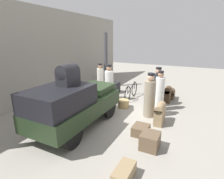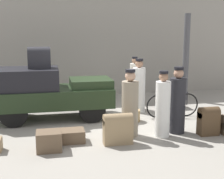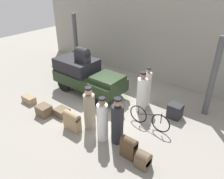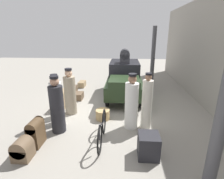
% 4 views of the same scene
% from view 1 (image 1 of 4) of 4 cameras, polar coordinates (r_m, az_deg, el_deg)
% --- Properties ---
extents(ground_plane, '(30.00, 30.00, 0.00)m').
position_cam_1_polar(ground_plane, '(7.41, 0.70, -7.65)').
color(ground_plane, gray).
extents(station_building_facade, '(16.00, 0.15, 4.50)m').
position_cam_1_polar(station_building_facade, '(9.34, -22.76, 10.38)').
color(station_building_facade, gray).
rests_on(station_building_facade, ground).
extents(canopy_pillar_right, '(0.24, 0.24, 3.37)m').
position_cam_1_polar(canopy_pillar_right, '(11.12, -2.03, 9.40)').
color(canopy_pillar_right, '#4C4C51').
rests_on(canopy_pillar_right, ground).
extents(truck, '(3.64, 1.56, 1.61)m').
position_cam_1_polar(truck, '(6.03, -12.36, -4.54)').
color(truck, black).
rests_on(truck, ground).
extents(bicycle, '(1.74, 0.04, 0.81)m').
position_cam_1_polar(bicycle, '(9.15, 6.27, -0.46)').
color(bicycle, black).
rests_on(bicycle, ground).
extents(wicker_basket, '(0.50, 0.50, 0.35)m').
position_cam_1_polar(wicker_basket, '(7.95, 3.73, -4.62)').
color(wicker_basket, tan).
rests_on(wicker_basket, ground).
extents(conductor_in_dark_uniform, '(0.33, 0.33, 1.84)m').
position_cam_1_polar(conductor_in_dark_uniform, '(8.80, -3.79, 2.06)').
color(conductor_in_dark_uniform, silver).
rests_on(conductor_in_dark_uniform, ground).
extents(porter_lifting_near_truck, '(0.42, 0.42, 1.81)m').
position_cam_1_polar(porter_lifting_near_truck, '(8.59, -0.96, 1.56)').
color(porter_lifting_near_truck, white).
rests_on(porter_lifting_near_truck, ground).
extents(porter_with_bicycle, '(0.43, 0.43, 1.79)m').
position_cam_1_polar(porter_with_bicycle, '(8.22, 14.57, 0.27)').
color(porter_with_bicycle, '#232328').
rests_on(porter_with_bicycle, ground).
extents(porter_standing_middle, '(0.39, 0.39, 1.73)m').
position_cam_1_polar(porter_standing_middle, '(7.72, 15.25, -1.00)').
color(porter_standing_middle, white).
rests_on(porter_standing_middle, ground).
extents(porter_carrying_trunk, '(0.43, 0.43, 1.76)m').
position_cam_1_polar(porter_carrying_trunk, '(7.00, 12.17, -2.50)').
color(porter_carrying_trunk, gray).
rests_on(porter_carrying_trunk, ground).
extents(trunk_barrel_dark, '(0.53, 0.30, 0.76)m').
position_cam_1_polar(trunk_barrel_dark, '(8.97, 17.64, -1.37)').
color(trunk_barrel_dark, '#4C3823').
rests_on(trunk_barrel_dark, ground).
extents(suitcase_small_leather, '(0.71, 0.29, 0.76)m').
position_cam_1_polar(suitcase_small_leather, '(6.63, 15.37, -7.41)').
color(suitcase_small_leather, '#937A56').
rests_on(suitcase_small_leather, ground).
extents(trunk_umber_medium, '(0.69, 0.34, 0.31)m').
position_cam_1_polar(trunk_umber_medium, '(4.26, 3.96, -25.74)').
color(trunk_umber_medium, '#937A56').
rests_on(trunk_umber_medium, ground).
extents(trunk_wicker_pale, '(0.57, 0.50, 0.45)m').
position_cam_1_polar(trunk_wicker_pale, '(5.25, 12.31, -16.04)').
color(trunk_wicker_pale, brown).
rests_on(trunk_wicker_pale, ground).
extents(suitcase_tan_flat, '(0.54, 0.51, 0.61)m').
position_cam_1_polar(suitcase_tan_flat, '(10.11, 0.81, 0.74)').
color(suitcase_tan_flat, '#232328').
rests_on(suitcase_tan_flat, ground).
extents(trunk_large_brown, '(0.57, 0.49, 0.31)m').
position_cam_1_polar(trunk_large_brown, '(5.88, 9.37, -12.94)').
color(trunk_large_brown, brown).
rests_on(trunk_large_brown, ground).
extents(suitcase_black_upright, '(0.43, 0.42, 0.55)m').
position_cam_1_polar(suitcase_black_upright, '(9.55, 18.52, -1.30)').
color(suitcase_black_upright, brown).
rests_on(suitcase_black_upright, ground).
extents(trunk_on_truck_roof, '(0.67, 0.45, 0.65)m').
position_cam_1_polar(trunk_on_truck_roof, '(5.61, -14.18, 4.71)').
color(trunk_on_truck_roof, '#232328').
rests_on(trunk_on_truck_roof, truck).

